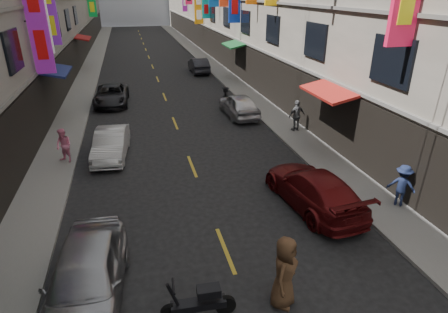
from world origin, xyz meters
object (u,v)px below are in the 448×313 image
car_left_mid (111,144)px  pedestrian_rnear (402,185)px  car_left_far (112,95)px  car_left_near (86,278)px  scooter_crossing (200,303)px  pedestrian_crossing (284,272)px  car_right_near (313,189)px  pedestrian_lfar (64,146)px  scooter_far_right (226,95)px  car_right_mid (239,105)px  pedestrian_rfar (297,116)px  car_right_far (199,65)px

car_left_mid → pedestrian_rnear: (10.04, -7.10, 0.25)m
car_left_far → car_left_near: bearing=-87.5°
scooter_crossing → pedestrian_crossing: 2.14m
car_left_far → car_right_near: bearing=-61.5°
scooter_crossing → car_left_near: size_ratio=0.40×
car_left_near → car_left_far: car_left_near is taller
car_right_near → pedestrian_lfar: pedestrian_lfar is taller
scooter_far_right → car_left_mid: car_left_mid is taller
scooter_crossing → pedestrian_rnear: bearing=-65.4°
scooter_crossing → car_right_mid: 15.59m
pedestrian_rnear → scooter_crossing: bearing=66.5°
car_right_mid → car_left_mid: bearing=29.0°
car_left_mid → car_left_near: bearing=-86.4°
pedestrian_rnear → car_left_mid: bearing=9.5°
scooter_far_right → car_left_mid: 10.94m
car_left_near → car_left_far: size_ratio=0.98×
pedestrian_crossing → scooter_far_right: bearing=29.6°
car_left_mid → pedestrian_rnear: size_ratio=2.53×
car_left_near → car_right_near: 7.98m
pedestrian_rnear → pedestrian_rfar: size_ratio=0.92×
car_right_near → pedestrian_rnear: pedestrian_rnear is taller
scooter_crossing → pedestrian_crossing: bearing=-88.8°
pedestrian_rfar → scooter_far_right: bearing=-84.9°
pedestrian_rfar → scooter_crossing: bearing=44.5°
scooter_crossing → car_left_far: 19.40m
car_right_far → pedestrian_lfar: bearing=62.9°
pedestrian_lfar → pedestrian_rnear: size_ratio=0.99×
car_left_near → car_right_mid: size_ratio=1.09×
car_left_near → pedestrian_lfar: bearing=104.8°
scooter_far_right → pedestrian_rfar: pedestrian_rfar is taller
car_left_far → pedestrian_rfar: size_ratio=2.73×
car_left_near → pedestrian_rfar: 14.16m
car_left_near → car_left_far: 18.12m
pedestrian_rnear → pedestrian_rfar: pedestrian_rfar is taller
scooter_crossing → pedestrian_rfar: 13.40m
scooter_crossing → pedestrian_rnear: size_ratio=1.17×
car_right_mid → car_left_far: bearing=-32.9°
scooter_crossing → car_left_near: car_left_near is taller
car_right_far → pedestrian_rnear: bearing=96.0°
car_right_near → pedestrian_lfar: size_ratio=3.10×
car_right_far → pedestrian_crossing: pedestrian_crossing is taller
car_left_near → pedestrian_rnear: bearing=15.3°
pedestrian_rnear → pedestrian_crossing: size_ratio=0.80×
car_left_far → scooter_crossing: bearing=-79.8°
car_right_mid → car_left_near: bearing=58.1°
car_right_near → car_right_mid: car_right_mid is taller
car_left_near → car_right_far: (7.79, 27.05, -0.08)m
car_left_far → pedestrian_crossing: (4.49, -19.31, 0.33)m
car_right_near → car_right_mid: bearing=-97.8°
pedestrian_rfar → car_right_mid: bearing=-70.0°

